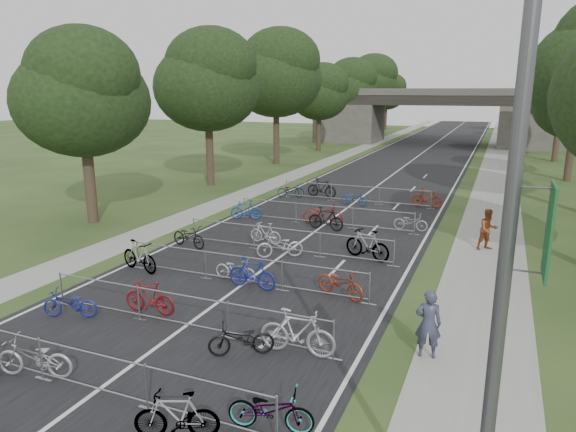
# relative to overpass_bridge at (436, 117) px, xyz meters

# --- Properties ---
(road) EXTENTS (11.00, 140.00, 0.01)m
(road) POSITION_rel_overpass_bridge_xyz_m (0.00, -15.00, -3.53)
(road) COLOR black
(road) RESTS_ON ground
(sidewalk_right) EXTENTS (3.00, 140.00, 0.01)m
(sidewalk_right) POSITION_rel_overpass_bridge_xyz_m (8.00, -15.00, -3.53)
(sidewalk_right) COLOR gray
(sidewalk_right) RESTS_ON ground
(sidewalk_left) EXTENTS (2.00, 140.00, 0.01)m
(sidewalk_left) POSITION_rel_overpass_bridge_xyz_m (-7.50, -15.00, -3.53)
(sidewalk_left) COLOR gray
(sidewalk_left) RESTS_ON ground
(lane_markings) EXTENTS (0.12, 140.00, 0.00)m
(lane_markings) POSITION_rel_overpass_bridge_xyz_m (0.00, -15.00, -3.53)
(lane_markings) COLOR silver
(lane_markings) RESTS_ON ground
(overpass_bridge) EXTENTS (31.00, 8.00, 7.05)m
(overpass_bridge) POSITION_rel_overpass_bridge_xyz_m (0.00, 0.00, 0.00)
(overpass_bridge) COLOR #43413C
(overpass_bridge) RESTS_ON ground
(lamppost) EXTENTS (0.61, 0.65, 8.21)m
(lamppost) POSITION_rel_overpass_bridge_xyz_m (8.33, -63.00, 0.75)
(lamppost) COLOR #4C4C51
(lamppost) RESTS_ON ground
(tree_left_0) EXTENTS (6.72, 6.72, 10.25)m
(tree_left_0) POSITION_rel_overpass_bridge_xyz_m (-11.39, -49.07, 2.96)
(tree_left_0) COLOR #33261C
(tree_left_0) RESTS_ON ground
(tree_left_1) EXTENTS (7.56, 7.56, 11.53)m
(tree_left_1) POSITION_rel_overpass_bridge_xyz_m (-11.39, -37.07, 3.77)
(tree_left_1) COLOR #33261C
(tree_left_1) RESTS_ON ground
(tree_left_2) EXTENTS (8.40, 8.40, 12.81)m
(tree_left_2) POSITION_rel_overpass_bridge_xyz_m (-11.39, -25.07, 4.58)
(tree_left_2) COLOR #33261C
(tree_left_2) RESTS_ON ground
(tree_left_3) EXTENTS (6.72, 6.72, 10.25)m
(tree_left_3) POSITION_rel_overpass_bridge_xyz_m (-11.39, -13.07, 2.96)
(tree_left_3) COLOR #33261C
(tree_left_3) RESTS_ON ground
(tree_right_3) EXTENTS (7.17, 7.17, 10.93)m
(tree_right_3) POSITION_rel_overpass_bridge_xyz_m (13.11, -13.07, 3.39)
(tree_right_3) COLOR #33261C
(tree_right_3) RESTS_ON ground
(tree_left_4) EXTENTS (7.56, 7.56, 11.53)m
(tree_left_4) POSITION_rel_overpass_bridge_xyz_m (-11.39, -1.07, 3.77)
(tree_left_4) COLOR #33261C
(tree_left_4) RESTS_ON ground
(tree_right_4) EXTENTS (8.18, 8.18, 12.47)m
(tree_right_4) POSITION_rel_overpass_bridge_xyz_m (13.11, -1.07, 4.37)
(tree_right_4) COLOR #33261C
(tree_right_4) RESTS_ON ground
(tree_left_5) EXTENTS (8.40, 8.40, 12.81)m
(tree_left_5) POSITION_rel_overpass_bridge_xyz_m (-11.39, 10.93, 4.58)
(tree_left_5) COLOR #33261C
(tree_left_5) RESTS_ON ground
(tree_right_5) EXTENTS (6.16, 6.16, 9.39)m
(tree_right_5) POSITION_rel_overpass_bridge_xyz_m (13.11, 10.93, 2.41)
(tree_right_5) COLOR #33261C
(tree_right_5) RESTS_ON ground
(tree_left_6) EXTENTS (6.72, 6.72, 10.25)m
(tree_left_6) POSITION_rel_overpass_bridge_xyz_m (-11.39, 22.93, 2.96)
(tree_left_6) COLOR #33261C
(tree_left_6) RESTS_ON ground
(tree_right_6) EXTENTS (7.17, 7.17, 10.93)m
(tree_right_6) POSITION_rel_overpass_bridge_xyz_m (13.11, 22.93, 3.39)
(tree_right_6) COLOR #33261C
(tree_right_6) RESTS_ON ground
(barrier_row_1) EXTENTS (9.70, 0.08, 1.10)m
(barrier_row_1) POSITION_rel_overpass_bridge_xyz_m (0.00, -61.40, -2.99)
(barrier_row_1) COLOR #919499
(barrier_row_1) RESTS_ON ground
(barrier_row_2) EXTENTS (9.70, 0.08, 1.10)m
(barrier_row_2) POSITION_rel_overpass_bridge_xyz_m (0.00, -57.80, -2.99)
(barrier_row_2) COLOR #919499
(barrier_row_2) RESTS_ON ground
(barrier_row_3) EXTENTS (9.70, 0.08, 1.10)m
(barrier_row_3) POSITION_rel_overpass_bridge_xyz_m (0.00, -54.00, -2.99)
(barrier_row_3) COLOR #919499
(barrier_row_3) RESTS_ON ground
(barrier_row_4) EXTENTS (9.70, 0.08, 1.10)m
(barrier_row_4) POSITION_rel_overpass_bridge_xyz_m (0.00, -50.00, -2.99)
(barrier_row_4) COLOR #919499
(barrier_row_4) RESTS_ON ground
(barrier_row_5) EXTENTS (9.70, 0.08, 1.10)m
(barrier_row_5) POSITION_rel_overpass_bridge_xyz_m (0.00, -45.00, -2.99)
(barrier_row_5) COLOR #919499
(barrier_row_5) RESTS_ON ground
(barrier_row_6) EXTENTS (9.70, 0.08, 1.10)m
(barrier_row_6) POSITION_rel_overpass_bridge_xyz_m (0.00, -39.00, -2.99)
(barrier_row_6) COLOR #919499
(barrier_row_6) RESTS_ON ground
(bike_5) EXTENTS (2.03, 1.17, 1.01)m
(bike_5) POSITION_rel_overpass_bridge_xyz_m (-1.80, -61.38, -3.03)
(bike_5) COLOR #A5A5AD
(bike_5) RESTS_ON ground
(bike_6) EXTENTS (1.77, 1.11, 1.03)m
(bike_6) POSITION_rel_overpass_bridge_xyz_m (2.69, -61.96, -3.02)
(bike_6) COLOR #919499
(bike_6) RESTS_ON ground
(bike_7) EXTENTS (1.88, 0.95, 0.95)m
(bike_7) POSITION_rel_overpass_bridge_xyz_m (4.30, -61.02, -3.06)
(bike_7) COLOR #919499
(bike_7) RESTS_ON ground
(bike_8) EXTENTS (1.79, 1.12, 0.89)m
(bike_8) POSITION_rel_overpass_bridge_xyz_m (-3.59, -58.47, -3.09)
(bike_8) COLOR navy
(bike_8) RESTS_ON ground
(bike_9) EXTENTS (1.78, 0.57, 1.06)m
(bike_9) POSITION_rel_overpass_bridge_xyz_m (-1.52, -57.29, -3.00)
(bike_9) COLOR maroon
(bike_9) RESTS_ON ground
(bike_10) EXTENTS (1.80, 1.39, 0.91)m
(bike_10) POSITION_rel_overpass_bridge_xyz_m (2.32, -58.52, -3.08)
(bike_10) COLOR black
(bike_10) RESTS_ON ground
(bike_11) EXTENTS (2.11, 0.70, 1.25)m
(bike_11) POSITION_rel_overpass_bridge_xyz_m (3.66, -57.92, -2.91)
(bike_11) COLOR #9D9DA4
(bike_11) RESTS_ON ground
(bike_12) EXTENTS (2.07, 1.07, 1.20)m
(bike_12) POSITION_rel_overpass_bridge_xyz_m (-4.30, -54.27, -2.93)
(bike_12) COLOR #919499
(bike_12) RESTS_ON ground
(bike_13) EXTENTS (1.71, 0.68, 0.88)m
(bike_13) POSITION_rel_overpass_bridge_xyz_m (-0.41, -53.77, -3.09)
(bike_13) COLOR #A5A5AD
(bike_13) RESTS_ON ground
(bike_14) EXTENTS (1.89, 0.65, 1.12)m
(bike_14) POSITION_rel_overpass_bridge_xyz_m (0.48, -54.20, -2.97)
(bike_14) COLOR navy
(bike_14) RESTS_ON ground
(bike_15) EXTENTS (2.00, 1.30, 0.99)m
(bike_15) POSITION_rel_overpass_bridge_xyz_m (3.55, -53.74, -3.04)
(bike_15) COLOR maroon
(bike_15) RESTS_ON ground
(bike_16) EXTENTS (1.99, 1.07, 0.99)m
(bike_16) POSITION_rel_overpass_bridge_xyz_m (-4.30, -50.88, -3.04)
(bike_16) COLOR black
(bike_16) RESTS_ON ground
(bike_17) EXTENTS (1.66, 0.65, 0.97)m
(bike_17) POSITION_rel_overpass_bridge_xyz_m (-1.40, -49.08, -3.05)
(bike_17) COLOR #BBB9C2
(bike_17) RESTS_ON ground
(bike_18) EXTENTS (2.00, 1.59, 1.02)m
(bike_18) POSITION_rel_overpass_bridge_xyz_m (0.01, -50.68, -3.03)
(bike_18) COLOR #A5A5AD
(bike_18) RESTS_ON ground
(bike_19) EXTENTS (2.16, 1.23, 1.25)m
(bike_19) POSITION_rel_overpass_bridge_xyz_m (3.40, -49.48, -2.91)
(bike_19) COLOR #919499
(bike_19) RESTS_ON ground
(bike_20) EXTENTS (1.76, 0.94, 1.02)m
(bike_20) POSITION_rel_overpass_bridge_xyz_m (-4.30, -45.33, -3.02)
(bike_20) COLOR #1B4694
(bike_20) RESTS_ON ground
(bike_21) EXTENTS (2.19, 1.09, 1.10)m
(bike_21) POSITION_rel_overpass_bridge_xyz_m (-0.13, -44.76, -2.98)
(bike_21) COLOR maroon
(bike_21) RESTS_ON ground
(bike_22) EXTENTS (1.95, 0.78, 1.14)m
(bike_22) POSITION_rel_overpass_bridge_xyz_m (0.39, -45.80, -2.96)
(bike_22) COLOR black
(bike_22) RESTS_ON ground
(bike_23) EXTENTS (1.67, 0.59, 0.88)m
(bike_23) POSITION_rel_overpass_bridge_xyz_m (4.30, -44.29, -3.09)
(bike_23) COLOR #929399
(bike_23) RESTS_ON ground
(bike_24) EXTENTS (1.79, 1.10, 0.89)m
(bike_24) POSITION_rel_overpass_bridge_xyz_m (-4.30, -38.99, -3.09)
(bike_24) COLOR #919499
(bike_24) RESTS_ON ground
(bike_25) EXTENTS (2.09, 0.81, 1.22)m
(bike_25) POSITION_rel_overpass_bridge_xyz_m (-2.43, -38.24, -2.92)
(bike_25) COLOR black
(bike_25) RESTS_ON ground
(bike_26) EXTENTS (1.77, 0.88, 0.89)m
(bike_26) POSITION_rel_overpass_bridge_xyz_m (0.20, -39.78, -3.09)
(bike_26) COLOR navy
(bike_26) RESTS_ON ground
(bike_27) EXTENTS (1.92, 0.81, 1.12)m
(bike_27) POSITION_rel_overpass_bridge_xyz_m (4.30, -38.55, -2.97)
(bike_27) COLOR #9F3317
(bike_27) RESTS_ON ground
(pedestrian_a) EXTENTS (0.74, 0.54, 1.84)m
(pedestrian_a) POSITION_rel_overpass_bridge_xyz_m (6.80, -56.72, -2.61)
(pedestrian_a) COLOR #31354A
(pedestrian_a) RESTS_ON ground
(pedestrian_b) EXTENTS (1.11, 1.06, 1.80)m
(pedestrian_b) POSITION_rel_overpass_bridge_xyz_m (7.91, -46.19, -2.63)
(pedestrian_b) COLOR brown
(pedestrian_b) RESTS_ON ground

